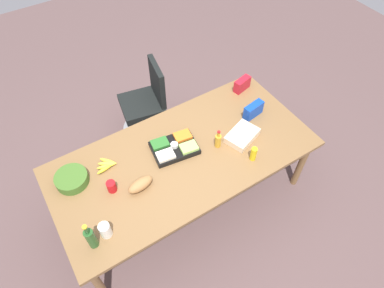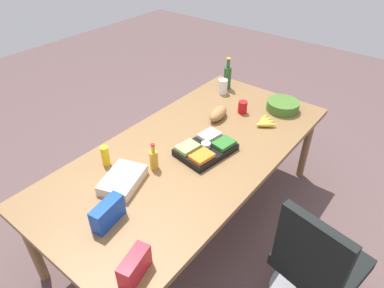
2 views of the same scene
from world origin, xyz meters
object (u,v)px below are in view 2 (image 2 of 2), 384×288
Objects in this scene: office_chair at (314,273)px; red_solo_cup at (243,107)px; dressing_bottle at (154,159)px; salad_bowl at (283,106)px; banana_bunch at (265,122)px; veggie_tray at (206,148)px; conference_table at (192,156)px; wine_bottle at (227,77)px; chip_bag_blue at (108,213)px; mustard_bottle at (105,156)px; chip_bag_red at (135,266)px; sheet_cake at (123,180)px; bread_loaf at (218,114)px; mayo_jar at (223,86)px.

office_chair is 8.75× the size of red_solo_cup.
dressing_bottle is (-1.05, 0.08, 0.02)m from red_solo_cup.
dressing_bottle is (-1.31, 0.34, 0.03)m from salad_bowl.
banana_bunch is 0.64m from veggie_tray.
veggie_tray is 0.95m from salad_bowl.
wine_bottle is (1.03, 0.37, 0.18)m from conference_table.
mustard_bottle is at bearing 51.35° from chip_bag_blue.
chip_bag_red reaches higher than conference_table.
office_chair is 1.46m from red_solo_cup.
veggie_tray is 1.61× the size of salad_bowl.
salad_bowl is at bearing -6.44° from chip_bag_blue.
veggie_tray is 0.67m from sheet_cake.
salad_bowl is (1.49, -0.65, -0.03)m from mustard_bottle.
mustard_bottle is 0.63× the size of bread_loaf.
office_chair is at bearing -80.64° from dressing_bottle.
sheet_cake is 1.61m from salad_bowl.
mustard_bottle is 0.27m from sheet_cake.
mayo_jar is 0.59× the size of bread_loaf.
chip_bag_red is 1.33× the size of mustard_bottle.
dressing_bottle is at bearing 99.36° from office_chair.
banana_bunch is 0.40m from bread_loaf.
chip_bag_red is 0.91× the size of chip_bag_blue.
conference_table is 0.61m from sheet_cake.
veggie_tray is at bearing 17.64° from chip_bag_red.
sheet_cake is (-0.45, 1.23, 0.43)m from office_chair.
mayo_jar is at bearing 59.94° from red_solo_cup.
wine_bottle reaches higher than dressing_bottle.
dressing_bottle reaches higher than sheet_cake.
red_solo_cup is 0.50m from wine_bottle.
banana_bunch is 0.64× the size of sheet_cake.
salad_bowl is (0.26, -0.26, -0.01)m from red_solo_cup.
chip_bag_red is 1.78m from red_solo_cup.
salad_bowl is at bearing -14.06° from sheet_cake.
chip_bag_blue is 1.95m from wine_bottle.
wine_bottle reaches higher than chip_bag_blue.
mustard_bottle is at bearing 164.88° from bread_loaf.
chip_bag_red is at bearing -121.42° from mustard_bottle.
salad_bowl is (1.84, -0.21, -0.03)m from chip_bag_blue.
wine_bottle is (0.32, 0.38, 0.07)m from red_solo_cup.
sheet_cake is at bearing 168.38° from conference_table.
mayo_jar is 0.69× the size of dressing_bottle.
mayo_jar is (1.43, -0.03, -0.00)m from mustard_bottle.
mustard_bottle is 0.68× the size of chip_bag_blue.
mayo_jar is 0.50× the size of salad_bowl.
office_chair reaches higher than mayo_jar.
conference_table is at bearing -160.42° from wine_bottle.
bread_loaf is at bearing 113.85° from banana_bunch.
conference_table is 1.02m from salad_bowl.
mayo_jar is 1.52m from sheet_cake.
office_chair is (-0.14, -1.11, -0.33)m from conference_table.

